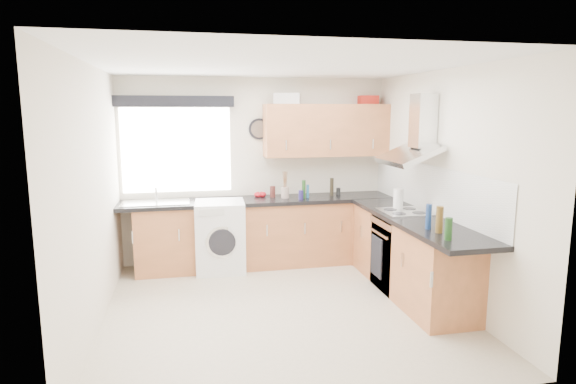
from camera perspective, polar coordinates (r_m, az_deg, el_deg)
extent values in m
plane|color=beige|center=(5.22, -0.77, -13.66)|extent=(3.60, 3.60, 0.00)
cube|color=white|center=(4.81, -0.84, 14.85)|extent=(3.60, 3.60, 0.02)
cube|color=silver|center=(6.62, -3.83, 2.54)|extent=(3.60, 0.02, 2.50)
cube|color=silver|center=(3.15, 5.60, -5.31)|extent=(3.60, 0.02, 2.50)
cube|color=silver|center=(4.85, -22.15, -0.72)|extent=(0.02, 3.60, 2.50)
cube|color=silver|center=(5.50, 17.94, 0.66)|extent=(0.02, 3.60, 2.50)
cube|color=white|center=(6.51, -13.06, 4.86)|extent=(1.40, 0.02, 1.10)
cube|color=black|center=(6.41, -13.29, 10.42)|extent=(1.50, 0.18, 0.14)
cube|color=white|center=(5.76, 16.34, 0.42)|extent=(0.01, 3.00, 0.54)
cube|color=#A05E36|center=(6.48, -4.26, -5.01)|extent=(3.00, 0.58, 0.86)
cube|color=#A05E36|center=(6.86, 9.15, -4.28)|extent=(0.60, 0.60, 0.86)
cube|color=#A05E36|center=(5.67, 14.19, -7.41)|extent=(0.58, 2.10, 0.86)
cube|color=black|center=(6.38, -3.41, -1.03)|extent=(3.60, 0.62, 0.05)
cube|color=black|center=(5.42, 14.98, -3.25)|extent=(0.62, 2.42, 0.05)
cube|color=black|center=(5.80, 13.44, -7.05)|extent=(0.56, 0.58, 0.85)
cube|color=silver|center=(5.68, 13.63, -2.29)|extent=(0.52, 0.52, 0.01)
cube|color=#A05E36|center=(6.61, 4.58, 7.31)|extent=(1.70, 0.35, 0.70)
cube|color=white|center=(6.32, -8.02, -5.20)|extent=(0.65, 0.63, 0.91)
cylinder|color=black|center=(6.54, -3.40, 7.46)|extent=(0.28, 0.04, 0.28)
cube|color=white|center=(6.57, -0.08, 11.01)|extent=(0.40, 0.34, 0.14)
cube|color=red|center=(6.89, 9.43, 10.71)|extent=(0.28, 0.24, 0.12)
cylinder|color=gray|center=(6.41, -0.35, -0.06)|extent=(0.12, 0.12, 0.15)
cylinder|color=white|center=(5.79, 12.93, -0.84)|extent=(0.12, 0.12, 0.25)
cylinder|color=black|center=(6.62, 5.20, 0.62)|extent=(0.05, 0.05, 0.24)
cylinder|color=black|center=(6.72, 5.98, 0.09)|extent=(0.06, 0.06, 0.09)
cylinder|color=#1D5C8E|center=(6.43, 2.35, 0.08)|extent=(0.04, 0.04, 0.18)
cylinder|color=#1C4318|center=(6.38, 1.88, 0.33)|extent=(0.05, 0.05, 0.24)
cylinder|color=#471D19|center=(6.48, -1.83, 0.03)|extent=(0.07, 0.07, 0.15)
cylinder|color=#201751|center=(6.32, 1.54, -0.34)|extent=(0.06, 0.06, 0.12)
cylinder|color=brown|center=(4.80, 17.51, -3.14)|extent=(0.07, 0.07, 0.25)
cylinder|color=navy|center=(4.92, 16.33, -2.81)|extent=(0.06, 0.06, 0.25)
cylinder|color=#183D15|center=(4.56, 18.49, -4.18)|extent=(0.07, 0.07, 0.21)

